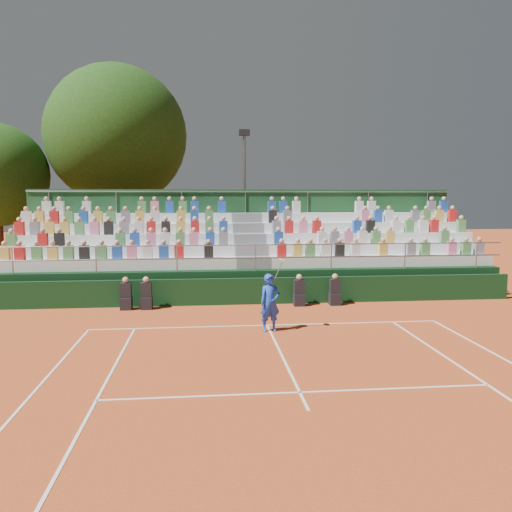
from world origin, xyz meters
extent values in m
plane|color=#C04D20|center=(0.00, 0.00, 0.00)|extent=(90.00, 90.00, 0.00)
cube|color=white|center=(0.00, 0.00, 0.01)|extent=(11.00, 0.06, 0.01)
cube|color=white|center=(0.00, -3.20, 0.01)|extent=(0.06, 6.40, 0.01)
cube|color=white|center=(0.00, -5.49, 0.01)|extent=(8.22, 0.06, 0.01)
cube|color=black|center=(0.00, 3.20, 0.50)|extent=(20.00, 0.15, 1.00)
cube|color=black|center=(-4.78, 2.75, 0.22)|extent=(0.40, 0.40, 0.44)
cube|color=black|center=(-4.78, 2.75, 0.70)|extent=(0.38, 0.25, 0.55)
sphere|color=tan|center=(-4.78, 2.75, 1.08)|extent=(0.22, 0.22, 0.22)
cube|color=black|center=(-4.06, 2.75, 0.22)|extent=(0.40, 0.40, 0.44)
cube|color=black|center=(-4.06, 2.75, 0.70)|extent=(0.38, 0.25, 0.55)
sphere|color=tan|center=(-4.06, 2.75, 1.08)|extent=(0.22, 0.22, 0.22)
cube|color=black|center=(1.54, 2.75, 0.22)|extent=(0.40, 0.40, 0.44)
cube|color=black|center=(1.54, 2.75, 0.70)|extent=(0.38, 0.25, 0.55)
sphere|color=tan|center=(1.54, 2.75, 1.08)|extent=(0.22, 0.22, 0.22)
cube|color=black|center=(2.90, 2.75, 0.22)|extent=(0.40, 0.40, 0.44)
cube|color=black|center=(2.90, 2.75, 0.70)|extent=(0.38, 0.25, 0.55)
sphere|color=tan|center=(2.90, 2.75, 1.08)|extent=(0.22, 0.22, 0.22)
cube|color=black|center=(0.00, 6.30, 0.60)|extent=(20.00, 5.20, 1.20)
cube|color=silver|center=(-5.35, 4.62, 1.41)|extent=(9.30, 0.85, 0.42)
cube|color=silver|center=(5.35, 4.62, 1.41)|extent=(9.30, 0.85, 0.42)
cube|color=slate|center=(0.00, 4.62, 1.41)|extent=(1.40, 0.85, 0.42)
cube|color=silver|center=(-5.35, 5.47, 1.83)|extent=(9.30, 0.85, 0.42)
cube|color=silver|center=(5.35, 5.47, 1.83)|extent=(9.30, 0.85, 0.42)
cube|color=slate|center=(0.00, 5.47, 1.83)|extent=(1.40, 0.85, 0.42)
cube|color=silver|center=(-5.35, 6.33, 2.25)|extent=(9.30, 0.85, 0.42)
cube|color=silver|center=(5.35, 6.33, 2.25)|extent=(9.30, 0.85, 0.42)
cube|color=slate|center=(0.00, 6.33, 2.25)|extent=(1.40, 0.85, 0.42)
cube|color=silver|center=(-5.35, 7.17, 2.67)|extent=(9.30, 0.85, 0.42)
cube|color=silver|center=(5.35, 7.17, 2.67)|extent=(9.30, 0.85, 0.42)
cube|color=slate|center=(0.00, 7.17, 2.67)|extent=(1.40, 0.85, 0.42)
cube|color=silver|center=(-5.35, 8.03, 3.09)|extent=(9.30, 0.85, 0.42)
cube|color=silver|center=(5.35, 8.03, 3.09)|extent=(9.30, 0.85, 0.42)
cube|color=slate|center=(0.00, 8.03, 3.09)|extent=(1.40, 0.85, 0.42)
cube|color=#194222|center=(0.00, 8.55, 2.20)|extent=(20.00, 0.12, 4.40)
cylinder|color=gray|center=(0.00, 3.75, 2.20)|extent=(20.00, 0.05, 0.05)
cylinder|color=gray|center=(0.00, 8.45, 4.30)|extent=(20.00, 0.05, 0.05)
cube|color=gold|center=(-9.54, 4.47, 1.90)|extent=(0.36, 0.24, 0.56)
cube|color=red|center=(-8.98, 4.47, 1.90)|extent=(0.36, 0.24, 0.56)
cube|color=#4C8C4C|center=(-8.35, 4.47, 1.90)|extent=(0.36, 0.24, 0.56)
cube|color=gold|center=(-7.76, 4.47, 1.90)|extent=(0.36, 0.24, 0.56)
cube|color=#4C8C4C|center=(-7.18, 4.47, 1.90)|extent=(0.36, 0.24, 0.56)
cube|color=black|center=(-6.59, 4.47, 1.90)|extent=(0.36, 0.24, 0.56)
cube|color=#4C8C4C|center=(-5.92, 4.47, 1.90)|extent=(0.36, 0.24, 0.56)
cube|color=#1E4CB2|center=(-5.34, 4.47, 1.90)|extent=(0.36, 0.24, 0.56)
cube|color=pink|center=(-4.78, 4.47, 1.90)|extent=(0.36, 0.24, 0.56)
cube|color=silver|center=(-4.17, 4.47, 1.90)|extent=(0.36, 0.24, 0.56)
cube|color=#1E4CB2|center=(-3.55, 4.47, 1.90)|extent=(0.36, 0.24, 0.56)
cube|color=red|center=(-2.95, 4.47, 1.90)|extent=(0.36, 0.24, 0.56)
cube|color=black|center=(-1.79, 4.47, 1.90)|extent=(0.36, 0.24, 0.56)
cube|color=#4C8C4C|center=(-9.57, 5.32, 2.32)|extent=(0.36, 0.24, 0.56)
cube|color=red|center=(-8.37, 5.32, 2.32)|extent=(0.36, 0.24, 0.56)
cube|color=black|center=(-7.74, 5.32, 2.32)|extent=(0.36, 0.24, 0.56)
cube|color=#4C8C4C|center=(-5.34, 5.32, 2.32)|extent=(0.36, 0.24, 0.56)
cube|color=#1E4CB2|center=(-4.77, 5.32, 2.32)|extent=(0.36, 0.24, 0.56)
cube|color=pink|center=(-4.12, 5.32, 2.32)|extent=(0.36, 0.24, 0.56)
cube|color=silver|center=(-3.55, 5.32, 2.32)|extent=(0.36, 0.24, 0.56)
cube|color=#4C8C4C|center=(-2.94, 5.32, 2.32)|extent=(0.36, 0.24, 0.56)
cube|color=pink|center=(-2.38, 5.32, 2.32)|extent=(0.36, 0.24, 0.56)
cube|color=#1E4CB2|center=(-1.72, 5.32, 2.32)|extent=(0.36, 0.24, 0.56)
cube|color=slate|center=(-1.17, 5.32, 2.32)|extent=(0.36, 0.24, 0.56)
cube|color=red|center=(-9.55, 6.17, 2.74)|extent=(0.36, 0.24, 0.56)
cube|color=slate|center=(-8.94, 6.17, 2.74)|extent=(0.36, 0.24, 0.56)
cube|color=gold|center=(-8.35, 6.17, 2.74)|extent=(0.36, 0.24, 0.56)
cube|color=gold|center=(-7.74, 6.17, 2.74)|extent=(0.36, 0.24, 0.56)
cube|color=#4C8C4C|center=(-7.15, 6.17, 2.74)|extent=(0.36, 0.24, 0.56)
cube|color=pink|center=(-6.53, 6.17, 2.74)|extent=(0.36, 0.24, 0.56)
cube|color=black|center=(-5.95, 6.17, 2.74)|extent=(0.36, 0.24, 0.56)
cube|color=slate|center=(-5.32, 6.17, 2.74)|extent=(0.36, 0.24, 0.56)
cube|color=silver|center=(-4.71, 6.17, 2.74)|extent=(0.36, 0.24, 0.56)
cube|color=red|center=(-4.20, 6.17, 2.74)|extent=(0.36, 0.24, 0.56)
cube|color=black|center=(-3.58, 6.17, 2.74)|extent=(0.36, 0.24, 0.56)
cube|color=gold|center=(-2.96, 6.17, 2.74)|extent=(0.36, 0.24, 0.56)
cube|color=red|center=(-2.35, 6.17, 2.74)|extent=(0.36, 0.24, 0.56)
cube|color=#4C8C4C|center=(-1.73, 6.17, 2.74)|extent=(0.36, 0.24, 0.56)
cube|color=#1E4CB2|center=(-1.14, 6.17, 2.74)|extent=(0.36, 0.24, 0.56)
cube|color=silver|center=(-9.54, 7.02, 3.16)|extent=(0.36, 0.24, 0.56)
cube|color=gold|center=(-9.00, 7.02, 3.16)|extent=(0.36, 0.24, 0.56)
cube|color=red|center=(-8.39, 7.02, 3.16)|extent=(0.36, 0.24, 0.56)
cube|color=#4C8C4C|center=(-7.77, 7.02, 3.16)|extent=(0.36, 0.24, 0.56)
cube|color=#1E4CB2|center=(-7.16, 7.02, 3.16)|extent=(0.36, 0.24, 0.56)
cube|color=gold|center=(-6.54, 7.02, 3.16)|extent=(0.36, 0.24, 0.56)
cube|color=#4C8C4C|center=(-6.00, 7.02, 3.16)|extent=(0.36, 0.24, 0.56)
cube|color=slate|center=(-5.37, 7.02, 3.16)|extent=(0.36, 0.24, 0.56)
cube|color=gold|center=(-4.76, 7.02, 3.16)|extent=(0.36, 0.24, 0.56)
cube|color=silver|center=(-4.11, 7.02, 3.16)|extent=(0.36, 0.24, 0.56)
cube|color=gold|center=(-2.97, 7.02, 3.16)|extent=(0.36, 0.24, 0.56)
cube|color=#1E4CB2|center=(-2.38, 7.02, 3.16)|extent=(0.36, 0.24, 0.56)
cube|color=#4C8C4C|center=(-1.74, 7.02, 3.16)|extent=(0.36, 0.24, 0.56)
cube|color=silver|center=(-8.94, 7.88, 3.58)|extent=(0.36, 0.24, 0.56)
cube|color=silver|center=(-8.38, 7.88, 3.58)|extent=(0.36, 0.24, 0.56)
cube|color=silver|center=(-7.20, 7.88, 3.58)|extent=(0.36, 0.24, 0.56)
cube|color=#4C8C4C|center=(-4.77, 7.88, 3.58)|extent=(0.36, 0.24, 0.56)
cube|color=pink|center=(-4.19, 7.88, 3.58)|extent=(0.36, 0.24, 0.56)
cube|color=#1E4CB2|center=(-3.52, 7.88, 3.58)|extent=(0.36, 0.24, 0.56)
cube|color=#4C8C4C|center=(-2.92, 7.88, 3.58)|extent=(0.36, 0.24, 0.56)
cube|color=#1E4CB2|center=(-2.39, 7.88, 3.58)|extent=(0.36, 0.24, 0.56)
cube|color=#1E4CB2|center=(-1.15, 7.88, 3.58)|extent=(0.36, 0.24, 0.56)
cube|color=red|center=(1.14, 4.47, 1.90)|extent=(0.36, 0.24, 0.56)
cube|color=gold|center=(1.79, 4.47, 1.90)|extent=(0.36, 0.24, 0.56)
cube|color=#4C8C4C|center=(2.31, 4.47, 1.90)|extent=(0.36, 0.24, 0.56)
cube|color=silver|center=(2.92, 4.47, 1.90)|extent=(0.36, 0.24, 0.56)
cube|color=black|center=(3.53, 4.47, 1.90)|extent=(0.36, 0.24, 0.56)
cube|color=silver|center=(4.19, 4.47, 1.90)|extent=(0.36, 0.24, 0.56)
cube|color=gold|center=(5.34, 4.47, 1.90)|extent=(0.36, 0.24, 0.56)
cube|color=slate|center=(6.53, 4.47, 1.90)|extent=(0.36, 0.24, 0.56)
cube|color=#4C8C4C|center=(7.15, 4.47, 1.90)|extent=(0.36, 0.24, 0.56)
cube|color=pink|center=(8.30, 4.47, 1.90)|extent=(0.36, 0.24, 0.56)
cube|color=#4C8C4C|center=(8.93, 4.47, 1.90)|extent=(0.36, 0.24, 0.56)
cube|color=slate|center=(9.50, 4.47, 1.90)|extent=(0.36, 0.24, 0.56)
cube|color=#1E4CB2|center=(1.13, 5.32, 2.32)|extent=(0.36, 0.24, 0.56)
cube|color=silver|center=(2.99, 5.32, 2.32)|extent=(0.36, 0.24, 0.56)
cube|color=slate|center=(3.53, 5.32, 2.32)|extent=(0.36, 0.24, 0.56)
cube|color=pink|center=(4.12, 5.32, 2.32)|extent=(0.36, 0.24, 0.56)
cube|color=silver|center=(4.74, 5.32, 2.32)|extent=(0.36, 0.24, 0.56)
cube|color=#4C8C4C|center=(5.33, 5.32, 2.32)|extent=(0.36, 0.24, 0.56)
cube|color=gold|center=(5.95, 5.32, 2.32)|extent=(0.36, 0.24, 0.56)
cube|color=#4C8C4C|center=(8.38, 5.32, 2.32)|extent=(0.36, 0.24, 0.56)
cube|color=slate|center=(1.17, 6.17, 2.74)|extent=(0.36, 0.24, 0.56)
cube|color=red|center=(1.71, 6.17, 2.74)|extent=(0.36, 0.24, 0.56)
cube|color=pink|center=(2.34, 6.17, 2.74)|extent=(0.36, 0.24, 0.56)
cube|color=red|center=(2.95, 6.17, 2.74)|extent=(0.36, 0.24, 0.56)
cube|color=#1E4CB2|center=(4.75, 6.17, 2.74)|extent=(0.36, 0.24, 0.56)
cube|color=black|center=(5.37, 6.17, 2.74)|extent=(0.36, 0.24, 0.56)
cube|color=silver|center=(6.53, 6.17, 2.74)|extent=(0.36, 0.24, 0.56)
cube|color=#4C8C4C|center=(7.15, 6.17, 2.74)|extent=(0.36, 0.24, 0.56)
cube|color=silver|center=(7.78, 6.17, 2.74)|extent=(0.36, 0.24, 0.56)
cube|color=red|center=(8.30, 6.17, 2.74)|extent=(0.36, 0.24, 0.56)
cube|color=#4C8C4C|center=(9.58, 6.17, 2.74)|extent=(0.36, 0.24, 0.56)
cube|color=black|center=(1.11, 7.02, 3.16)|extent=(0.36, 0.24, 0.56)
cube|color=slate|center=(1.78, 7.02, 3.16)|extent=(0.36, 0.24, 0.56)
cube|color=pink|center=(5.38, 7.02, 3.16)|extent=(0.36, 0.24, 0.56)
cube|color=#1E4CB2|center=(5.99, 7.02, 3.16)|extent=(0.36, 0.24, 0.56)
cube|color=silver|center=(6.51, 7.02, 3.16)|extent=(0.36, 0.24, 0.56)
cube|color=slate|center=(7.78, 7.02, 3.16)|extent=(0.36, 0.24, 0.56)
cube|color=#4C8C4C|center=(8.31, 7.02, 3.16)|extent=(0.36, 0.24, 0.56)
cube|color=gold|center=(8.94, 7.02, 3.16)|extent=(0.36, 0.24, 0.56)
cube|color=red|center=(9.58, 7.02, 3.16)|extent=(0.36, 0.24, 0.56)
cube|color=#1E4CB2|center=(1.19, 7.88, 3.58)|extent=(0.36, 0.24, 0.56)
cube|color=#1E4CB2|center=(1.72, 7.88, 3.58)|extent=(0.36, 0.24, 0.56)
cube|color=silver|center=(2.34, 7.88, 3.58)|extent=(0.36, 0.24, 0.56)
cube|color=silver|center=(5.37, 7.88, 3.58)|extent=(0.36, 0.24, 0.56)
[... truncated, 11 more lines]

